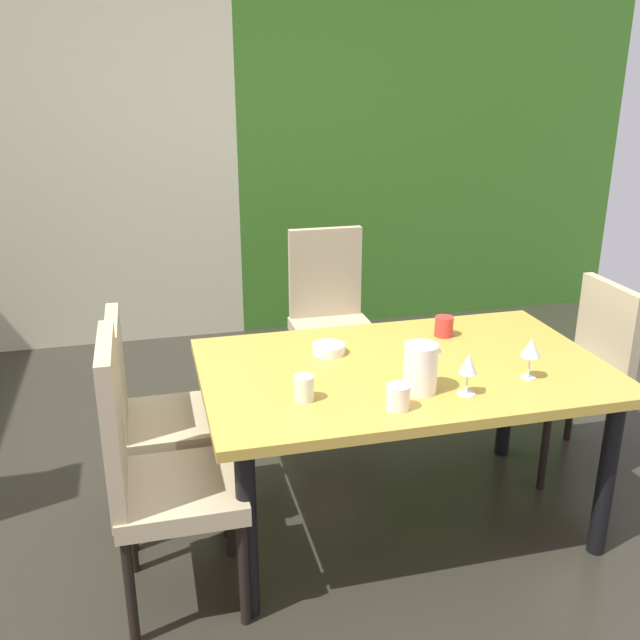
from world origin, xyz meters
The scene contains 14 objects.
ground_plane centered at (0.00, 0.00, -0.01)m, with size 6.23×5.24×0.02m, color #2B281F.
garden_window_panel centered at (1.64, 2.57, 1.42)m, with size 2.96×0.10×2.84m, color #376C20.
dining_table centered at (0.46, 0.04, 0.64)m, with size 1.61×1.00×0.73m.
chair_left_far centered at (-0.53, 0.30, 0.53)m, with size 0.45×0.44×0.93m.
chair_right_far centered at (1.46, 0.30, 0.52)m, with size 0.44×0.44×0.91m.
chair_left_near centered at (-0.54, -0.21, 0.56)m, with size 0.45×0.44×1.03m.
chair_head_far centered at (0.48, 1.26, 0.55)m, with size 0.44×0.45×1.00m.
wine_glass_south centered at (0.88, -0.19, 0.85)m, with size 0.08×0.08×0.16m.
wine_glass_north centered at (0.59, -0.26, 0.84)m, with size 0.07×0.07×0.16m.
serving_bowl_west centered at (0.20, 0.24, 0.75)m, with size 0.14×0.14×0.04m, color white.
cup_center centered at (0.31, -0.31, 0.77)m, with size 0.08×0.08×0.09m, color white.
cup_right centered at (0.75, 0.31, 0.77)m, with size 0.08×0.08×0.09m, color red.
cup_left centered at (0.01, -0.16, 0.77)m, with size 0.07×0.07×0.09m, color silver.
pitcher_near_window centered at (0.44, -0.19, 0.82)m, with size 0.14×0.13×0.19m.
Camera 1 is at (-0.51, -2.42, 1.86)m, focal length 40.00 mm.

